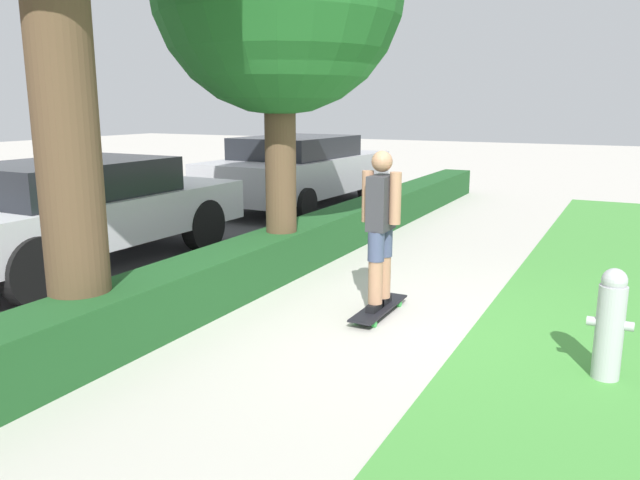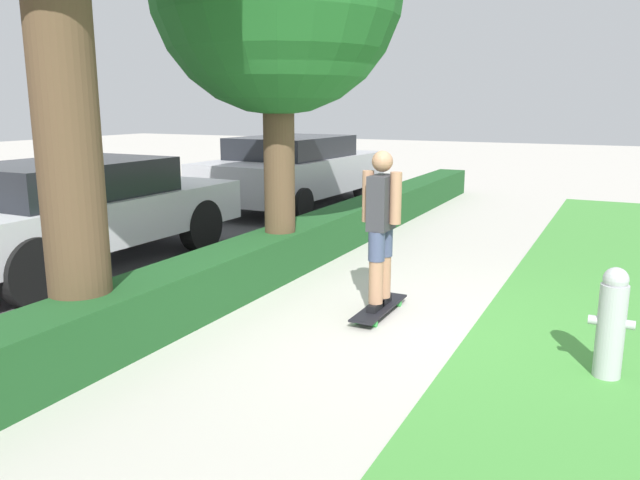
{
  "view_description": "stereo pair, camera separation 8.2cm",
  "coord_description": "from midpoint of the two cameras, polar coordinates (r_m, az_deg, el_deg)",
  "views": [
    {
      "loc": [
        -5.59,
        -2.26,
        2.07
      ],
      "look_at": [
        -0.01,
        0.6,
        0.7
      ],
      "focal_mm": 35.0,
      "sensor_mm": 36.0,
      "label": 1
    },
    {
      "loc": [
        -5.62,
        -2.19,
        2.07
      ],
      "look_at": [
        -0.01,
        0.6,
        0.7
      ],
      "focal_mm": 35.0,
      "sensor_mm": 36.0,
      "label": 2
    }
  ],
  "objects": [
    {
      "name": "skater_person",
      "position": [
        6.09,
        5.96,
        1.29
      ],
      "size": [
        0.48,
        0.4,
        1.55
      ],
      "color": "black",
      "rests_on": "skateboard"
    },
    {
      "name": "parked_car_middle",
      "position": [
        8.52,
        -20.83,
        2.65
      ],
      "size": [
        4.61,
        1.87,
        1.38
      ],
      "rotation": [
        0.0,
        0.0,
        -0.02
      ],
      "color": "silver",
      "rests_on": "ground_plane"
    },
    {
      "name": "ground_plane",
      "position": [
        6.37,
        5.26,
        -6.69
      ],
      "size": [
        60.0,
        60.0,
        0.0
      ],
      "primitive_type": "plane",
      "color": "#BCB7AD"
    },
    {
      "name": "parked_car_rear",
      "position": [
        12.88,
        -1.75,
        6.46
      ],
      "size": [
        4.8,
        2.12,
        1.44
      ],
      "rotation": [
        0.0,
        0.0,
        -0.03
      ],
      "color": "#B7B7BC",
      "rests_on": "ground_plane"
    },
    {
      "name": "street_asphalt",
      "position": [
        8.77,
        -21.12,
        -2.16
      ],
      "size": [
        18.28,
        5.0,
        0.01
      ],
      "color": "#474749",
      "rests_on": "ground_plane"
    },
    {
      "name": "skateboard",
      "position": [
        6.3,
        5.79,
        -6.23
      ],
      "size": [
        1.01,
        0.24,
        0.09
      ],
      "color": "black",
      "rests_on": "ground_plane"
    },
    {
      "name": "fire_hydrant",
      "position": [
        5.25,
        25.4,
        -6.98
      ],
      "size": [
        0.21,
        0.33,
        0.88
      ],
      "color": "#ADADB2",
      "rests_on": "ground_plane"
    },
    {
      "name": "hedge_row",
      "position": [
        7.02,
        -6.91,
        -2.62
      ],
      "size": [
        18.28,
        0.6,
        0.55
      ],
      "color": "#1E5123",
      "rests_on": "ground_plane"
    }
  ]
}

